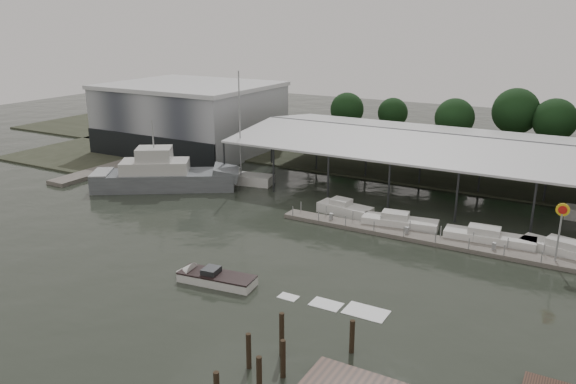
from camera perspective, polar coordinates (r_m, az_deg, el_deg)
The scene contains 17 objects.
ground at distance 52.68m, azimuth -6.26°, elevation -5.33°, with size 200.00×200.00×0.00m, color #252B23.
land_strip_far at distance 88.52m, azimuth 9.75°, elevation 3.88°, with size 140.00×30.00×0.30m.
land_strip_west at distance 99.66m, azimuth -15.05°, elevation 5.02°, with size 20.00×40.00×0.30m.
storage_warehouse at distance 90.76m, azimuth -9.83°, elevation 7.54°, with size 24.50×20.50×10.50m.
covered_boat_shed at distance 69.72m, azimuth 19.21°, elevation 4.68°, with size 58.24×24.00×6.96m.
trawler_dock at distance 81.78m, azimuth -17.77°, elevation 2.31°, with size 3.00×18.00×0.50m.
floating_dock at distance 54.90m, azimuth 12.94°, elevation -4.50°, with size 28.00×2.00×1.40m.
shell_fuel_sign at distance 51.89m, azimuth 25.98°, elevation -2.75°, with size 1.10×0.18×5.55m.
grey_trawler at distance 70.59m, azimuth -12.37°, elevation 1.58°, with size 17.34×13.44×8.84m.
white_sailboat at distance 72.06m, azimuth -5.23°, elevation 1.48°, with size 9.47×4.35×14.33m.
speedboat_underway at distance 45.50m, azimuth -7.88°, elevation -8.61°, with size 17.90×4.26×2.00m.
moored_cruiser_0 at distance 60.43m, azimuth 5.76°, elevation -1.70°, with size 6.12×2.84×1.70m.
moored_cruiser_1 at distance 57.22m, azimuth 11.23°, elevation -3.05°, with size 7.67×3.25×1.70m.
moored_cruiser_2 at distance 55.42m, azimuth 19.69°, elevation -4.43°, with size 8.21×2.75×1.70m.
moored_cruiser_3 at distance 55.06m, azimuth 26.64°, elevation -5.44°, with size 8.49×4.10×1.70m.
mooring_pilings at distance 33.91m, azimuth -1.45°, elevation -17.00°, with size 5.02×9.48×3.53m.
horizon_tree_line at distance 88.83m, azimuth 26.33°, elevation 6.37°, with size 72.03×10.65×10.47m.
Camera 1 is at (28.79, -39.29, 20.05)m, focal length 35.00 mm.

